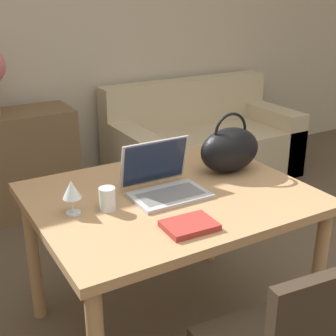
{
  "coord_description": "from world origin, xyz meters",
  "views": [
    {
      "loc": [
        -1.09,
        -0.91,
        1.58
      ],
      "look_at": [
        -0.15,
        0.71,
        0.85
      ],
      "focal_mm": 50.0,
      "sensor_mm": 36.0,
      "label": 1
    }
  ],
  "objects_px": {
    "drinking_glass": "(107,199)",
    "handbag": "(230,149)",
    "laptop": "(162,179)",
    "couch": "(201,146)",
    "wine_glass": "(72,191)"
  },
  "relations": [
    {
      "from": "drinking_glass",
      "to": "handbag",
      "type": "distance_m",
      "value": 0.7
    },
    {
      "from": "laptop",
      "to": "drinking_glass",
      "type": "relative_size",
      "value": 3.34
    },
    {
      "from": "laptop",
      "to": "handbag",
      "type": "xyz_separation_m",
      "value": [
        0.41,
        0.06,
        0.05
      ]
    },
    {
      "from": "couch",
      "to": "handbag",
      "type": "bearing_deg",
      "value": -119.91
    },
    {
      "from": "handbag",
      "to": "laptop",
      "type": "bearing_deg",
      "value": -172.09
    },
    {
      "from": "couch",
      "to": "laptop",
      "type": "bearing_deg",
      "value": -129.35
    },
    {
      "from": "couch",
      "to": "wine_glass",
      "type": "height_order",
      "value": "wine_glass"
    },
    {
      "from": "drinking_glass",
      "to": "couch",
      "type": "bearing_deg",
      "value": 45.71
    },
    {
      "from": "drinking_glass",
      "to": "laptop",
      "type": "bearing_deg",
      "value": 8.77
    },
    {
      "from": "couch",
      "to": "drinking_glass",
      "type": "distance_m",
      "value": 2.25
    },
    {
      "from": "drinking_glass",
      "to": "wine_glass",
      "type": "height_order",
      "value": "wine_glass"
    },
    {
      "from": "wine_glass",
      "to": "handbag",
      "type": "distance_m",
      "value": 0.82
    },
    {
      "from": "drinking_glass",
      "to": "wine_glass",
      "type": "bearing_deg",
      "value": 163.01
    },
    {
      "from": "handbag",
      "to": "wine_glass",
      "type": "bearing_deg",
      "value": -175.85
    },
    {
      "from": "couch",
      "to": "wine_glass",
      "type": "relative_size",
      "value": 11.26
    }
  ]
}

